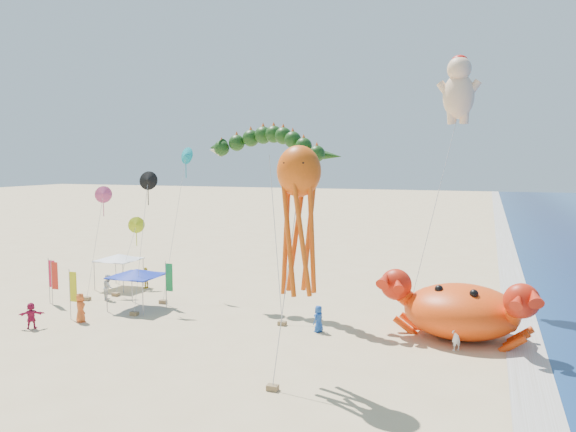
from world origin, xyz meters
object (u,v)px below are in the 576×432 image
Objects in this scene: dragon_kite at (267,148)px; canopy_blue at (137,273)px; canopy_white at (119,257)px; crab_inflatable at (461,309)px; octopus_kite at (299,209)px; cherub_kite at (459,88)px.

dragon_kite is 12.18m from canopy_blue.
dragon_kite is 3.59× the size of canopy_blue.
dragon_kite is 15.61m from canopy_white.
octopus_kite is at bearing -128.29° from crab_inflatable.
dragon_kite reaches higher than canopy_white.
crab_inflatable is at bearing -12.09° from dragon_kite.
dragon_kite is at bearing -152.30° from cherub_kite.
canopy_white is at bearing 146.46° from octopus_kite.
octopus_kite is 17.13m from canopy_blue.
cherub_kite is at bearing 25.63° from canopy_blue.
canopy_blue is at bearing 150.81° from octopus_kite.
crab_inflatable reaches higher than canopy_white.
octopus_kite is at bearing -61.90° from dragon_kite.
octopus_kite is (-6.76, -8.56, 6.18)m from crab_inflatable.
crab_inflatable is 0.50× the size of cherub_kite.
crab_inflatable is 16.08m from cherub_kite.
canopy_blue is at bearing -178.26° from crab_inflatable.
cherub_kite is 28.32m from canopy_white.
canopy_blue is 1.05× the size of canopy_white.
cherub_kite is 5.16× the size of canopy_blue.
cherub_kite is 25.48m from canopy_blue.
octopus_kite is at bearing -108.32° from cherub_kite.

